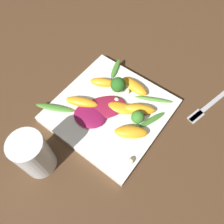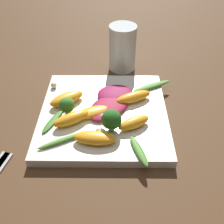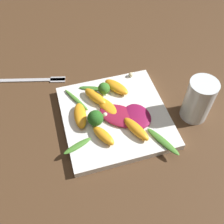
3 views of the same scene
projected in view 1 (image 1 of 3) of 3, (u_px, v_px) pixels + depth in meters
ground_plane at (110, 112)px, 0.54m from camera, size 2.40×2.40×0.00m
plate at (110, 111)px, 0.53m from camera, size 0.25×0.25×0.02m
drinking_glass at (34, 155)px, 0.43m from camera, size 0.07×0.07×0.11m
fork at (210, 105)px, 0.55m from camera, size 0.19×0.06×0.01m
radicchio_leaf_0 at (90, 116)px, 0.51m from camera, size 0.08×0.09×0.01m
radicchio_leaf_1 at (104, 107)px, 0.52m from camera, size 0.12×0.12×0.01m
orange_segment_0 at (82, 102)px, 0.52m from camera, size 0.06×0.08×0.02m
orange_segment_1 at (135, 86)px, 0.55m from camera, size 0.04×0.08×0.02m
orange_segment_2 at (103, 82)px, 0.55m from camera, size 0.05×0.07×0.02m
orange_segment_3 at (120, 108)px, 0.52m from camera, size 0.06×0.08×0.01m
orange_segment_4 at (140, 109)px, 0.51m from camera, size 0.06×0.08×0.02m
orange_segment_5 at (131, 132)px, 0.48m from camera, size 0.07×0.08×0.02m
broccoli_floret_0 at (138, 117)px, 0.49m from camera, size 0.03×0.03×0.04m
broccoli_floret_1 at (118, 85)px, 0.53m from camera, size 0.04×0.04×0.04m
arugula_sprig_0 at (55, 108)px, 0.52m from camera, size 0.06×0.09×0.01m
arugula_sprig_1 at (153, 99)px, 0.53m from camera, size 0.05×0.09×0.01m
arugula_sprig_2 at (152, 120)px, 0.51m from camera, size 0.07×0.04×0.00m
arugula_sprig_3 at (116, 68)px, 0.59m from camera, size 0.07×0.04×0.01m
macadamia_nut_0 at (127, 91)px, 0.54m from camera, size 0.01×0.01×0.01m
macadamia_nut_1 at (125, 87)px, 0.55m from camera, size 0.01×0.01×0.01m
macadamia_nut_2 at (127, 83)px, 0.56m from camera, size 0.01×0.01×0.01m
macadamia_nut_3 at (117, 100)px, 0.53m from camera, size 0.01×0.01×0.01m
macadamia_nut_4 at (131, 161)px, 0.45m from camera, size 0.01×0.01×0.01m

